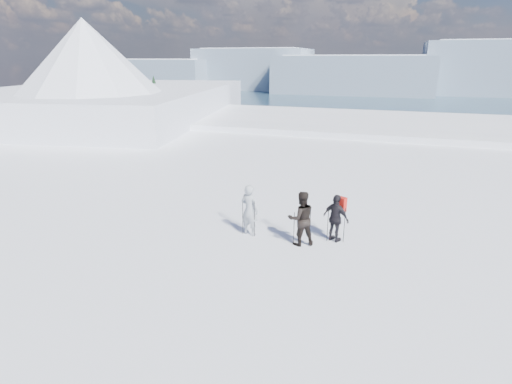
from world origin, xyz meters
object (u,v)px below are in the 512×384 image
skier_grey (249,210)px  skier_pack (336,218)px  skis_loose (304,221)px  skier_dark (301,218)px

skier_grey → skier_pack: 3.04m
skier_pack → skis_loose: 2.16m
skier_dark → skier_pack: (1.09, 0.63, -0.10)m
skier_pack → skis_loose: bearing=-19.5°
skier_grey → skier_pack: bearing=-156.5°
skier_grey → skier_pack: skier_grey is taller
skier_grey → skis_loose: skier_grey is taller
skier_dark → skier_grey: bearing=-35.1°
skier_grey → skier_dark: bearing=-170.8°
skier_dark → skis_loose: 2.29m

